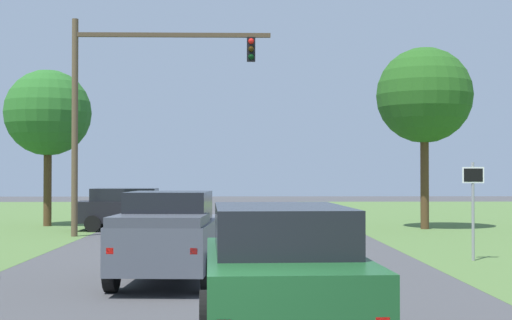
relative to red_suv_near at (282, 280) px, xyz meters
The scene contains 8 objects.
ground_plane 9.15m from the red_suv_near, 96.12° to the left, with size 120.00×120.00×0.00m, color #424244.
red_suv_near is the anchor object (origin of this frame).
pickup_truck_lead 7.35m from the red_suv_near, 106.19° to the left, with size 2.38×5.02×1.99m.
traffic_light 20.27m from the red_suv_near, 104.33° to the left, with size 7.56×0.40×8.27m.
keep_moving_sign 12.45m from the red_suv_near, 61.84° to the left, with size 0.60×0.09×2.69m.
oak_tree_right 24.32m from the red_suv_near, 71.83° to the left, with size 4.12×4.12×7.82m.
crossing_suv_far 22.81m from the red_suv_near, 103.06° to the left, with size 4.46×2.08×1.76m.
extra_tree_1 26.87m from the red_suv_near, 110.35° to the left, with size 3.91×3.91×7.11m.
Camera 1 is at (0.43, -6.36, 2.38)m, focal length 52.89 mm.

